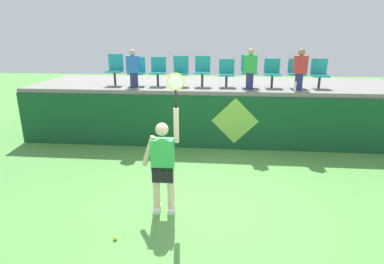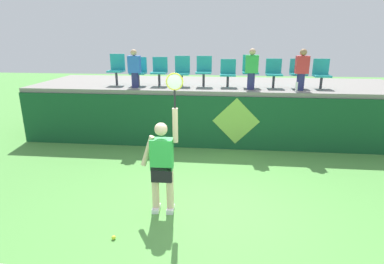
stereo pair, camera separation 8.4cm
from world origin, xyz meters
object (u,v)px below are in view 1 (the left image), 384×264
object	(u,v)px
stadium_chair_3	(181,70)
stadium_chair_5	(227,72)
stadium_chair_6	(249,69)
stadium_chair_9	(319,72)
stadium_chair_7	(272,72)
spectator_0	(250,69)
stadium_chair_0	(115,68)
stadium_chair_8	(296,71)
tennis_ball	(115,238)
stadium_chair_1	(137,70)
spectator_1	(300,69)
water_bottle	(295,87)
tennis_player	(163,163)
stadium_chair_4	(202,70)
spectator_2	(133,68)
stadium_chair_2	(158,70)

from	to	relation	value
stadium_chair_3	stadium_chair_5	bearing A→B (deg)	-0.27
stadium_chair_6	stadium_chair_9	distance (m)	1.96
stadium_chair_7	spectator_0	size ratio (longest dim) A/B	0.73
stadium_chair_9	spectator_0	size ratio (longest dim) A/B	0.74
stadium_chair_0	stadium_chair_7	distance (m)	4.58
stadium_chair_8	tennis_ball	bearing A→B (deg)	-125.31
stadium_chair_0	stadium_chair_1	bearing A→B (deg)	-0.26
spectator_0	spectator_1	distance (m)	1.33
water_bottle	tennis_ball	bearing A→B (deg)	-128.10
tennis_player	stadium_chair_3	world-z (taller)	tennis_player
water_bottle	stadium_chair_8	world-z (taller)	stadium_chair_8
stadium_chair_4	spectator_1	xyz separation A→B (m)	(2.65, -0.41, 0.09)
stadium_chair_4	spectator_1	world-z (taller)	spectator_1
stadium_chair_0	spectator_2	world-z (taller)	spectator_2
stadium_chair_7	stadium_chair_3	bearing A→B (deg)	179.84
stadium_chair_9	spectator_0	distance (m)	2.01
tennis_ball	stadium_chair_0	bearing A→B (deg)	106.92
stadium_chair_3	spectator_2	size ratio (longest dim) A/B	0.81
stadium_chair_0	stadium_chair_5	size ratio (longest dim) A/B	1.16
spectator_1	stadium_chair_2	bearing A→B (deg)	174.11
spectator_0	spectator_2	world-z (taller)	spectator_0
stadium_chair_8	stadium_chair_0	bearing A→B (deg)	179.92
stadium_chair_4	stadium_chair_7	bearing A→B (deg)	-0.07
stadium_chair_4	stadium_chair_9	size ratio (longest dim) A/B	1.07
tennis_ball	water_bottle	world-z (taller)	water_bottle
stadium_chair_2	stadium_chair_8	xyz separation A→B (m)	(3.95, -0.00, -0.00)
stadium_chair_8	spectator_2	size ratio (longest dim) A/B	0.76
stadium_chair_9	stadium_chair_2	bearing A→B (deg)	-179.97
stadium_chair_6	spectator_1	distance (m)	1.39
stadium_chair_3	stadium_chair_4	world-z (taller)	stadium_chair_4
spectator_2	stadium_chair_7	bearing A→B (deg)	6.11
stadium_chair_2	stadium_chair_5	bearing A→B (deg)	0.00
stadium_chair_4	stadium_chair_7	xyz separation A→B (m)	(1.98, -0.00, -0.04)
tennis_ball	spectator_1	bearing A→B (deg)	52.47
tennis_player	tennis_ball	bearing A→B (deg)	-124.25
spectator_0	stadium_chair_7	bearing A→B (deg)	32.71
stadium_chair_6	stadium_chair_8	size ratio (longest dim) A/B	1.12
stadium_chair_6	spectator_0	distance (m)	0.43
stadium_chair_0	tennis_ball	bearing A→B (deg)	-73.08
water_bottle	stadium_chair_1	bearing A→B (deg)	170.94
stadium_chair_3	spectator_2	bearing A→B (deg)	-161.74
stadium_chair_1	stadium_chair_9	distance (m)	5.22
stadium_chair_4	stadium_chair_9	bearing A→B (deg)	0.02
stadium_chair_6	stadium_chair_8	bearing A→B (deg)	-0.32
stadium_chair_7	spectator_1	xyz separation A→B (m)	(0.67, -0.41, 0.12)
stadium_chair_3	spectator_1	distance (m)	3.32
stadium_chair_5	spectator_1	world-z (taller)	spectator_1
stadium_chair_3	spectator_0	bearing A→B (deg)	-12.35
stadium_chair_8	stadium_chair_3	bearing A→B (deg)	179.84
stadium_chair_1	stadium_chair_6	world-z (taller)	stadium_chair_6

